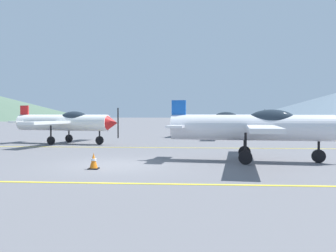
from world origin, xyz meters
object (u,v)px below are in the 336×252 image
(car_sedan, at_px, (265,125))
(traffic_cone_front, at_px, (94,161))
(airplane_far, at_px, (219,120))
(airplane_near, at_px, (257,127))
(airplane_mid, at_px, (66,122))

(car_sedan, height_order, traffic_cone_front, car_sedan)
(traffic_cone_front, bearing_deg, airplane_far, 72.38)
(airplane_far, relative_size, traffic_cone_front, 14.71)
(airplane_far, xyz_separation_m, car_sedan, (5.37, 7.60, -0.62))
(airplane_near, height_order, airplane_mid, same)
(car_sedan, distance_m, traffic_cone_front, 28.11)
(airplane_near, xyz_separation_m, car_sedan, (4.90, 23.22, -0.62))
(airplane_near, bearing_deg, car_sedan, 78.09)
(airplane_near, distance_m, airplane_far, 15.63)
(airplane_far, xyz_separation_m, traffic_cone_front, (-5.78, -18.20, -1.17))
(airplane_mid, distance_m, car_sedan, 21.94)
(airplane_far, height_order, traffic_cone_front, airplane_far)
(airplane_mid, relative_size, car_sedan, 1.92)
(airplane_mid, bearing_deg, airplane_near, -36.62)
(airplane_near, xyz_separation_m, airplane_far, (-0.47, 15.62, 0.00))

